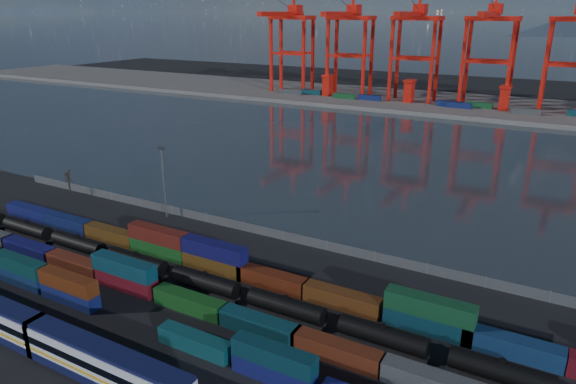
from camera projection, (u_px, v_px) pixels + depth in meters
The scene contains 13 objects.
ground at pixel (199, 303), 83.65m from camera, with size 700.00×700.00×0.00m, color black.
harbor_water at pixel (398, 155), 170.21m from camera, with size 700.00×700.00×0.00m, color #283239.
far_quay at pixel (463, 105), 256.44m from camera, with size 700.00×70.00×2.00m, color #514F4C.
container_row_south at pixel (98, 301), 80.09m from camera, with size 139.96×2.36×5.03m.
container_row_mid at pixel (273, 327), 74.04m from camera, with size 141.32×2.60×5.53m.
container_row_north at pixel (290, 281), 86.10m from camera, with size 142.06×2.67×5.70m.
tanker_string at pixel (170, 272), 89.33m from camera, with size 121.64×2.82×4.04m.
waterfront_fence at pixel (283, 236), 106.40m from camera, with size 160.12×0.12×2.20m.
bare_tree at pixel (69, 183), 131.24m from camera, with size 1.90×1.94×7.38m.
yard_light_mast at pixel (164, 179), 115.79m from camera, with size 1.60×0.40×16.60m.
gantry_cranes at pixel (452, 29), 242.40m from camera, with size 198.43×44.99×60.93m.
quay_containers at pixel (434, 103), 248.74m from camera, with size 172.58×10.99×2.60m.
straddle_carriers at pixel (455, 94), 247.09m from camera, with size 140.00×7.00×11.10m.
Camera 1 is at (48.26, -56.62, 44.76)m, focal length 32.00 mm.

